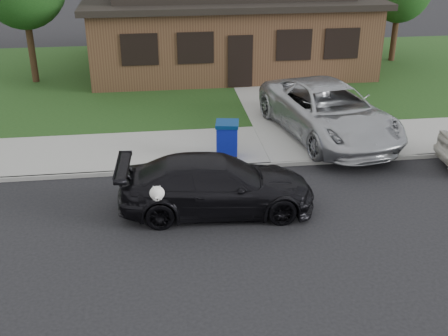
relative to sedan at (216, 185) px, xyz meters
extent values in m
plane|color=black|center=(-1.86, -1.15, -0.70)|extent=(120.00, 120.00, 0.00)
cube|color=gray|center=(-1.86, 3.85, -0.64)|extent=(60.00, 3.00, 0.12)
cube|color=gray|center=(-1.86, 2.35, -0.64)|extent=(60.00, 0.12, 0.12)
cube|color=#193814|center=(-1.86, 11.85, -0.64)|extent=(60.00, 13.00, 0.13)
cube|color=gray|center=(4.14, 8.85, -0.63)|extent=(4.50, 13.00, 0.14)
imported|color=black|center=(0.01, 0.00, 0.00)|extent=(4.94, 2.24, 1.40)
ellipsoid|color=white|center=(-1.46, -0.88, 0.32)|extent=(0.34, 0.40, 0.30)
sphere|color=white|center=(-1.46, -1.11, 0.42)|extent=(0.26, 0.26, 0.26)
cube|color=white|center=(-1.46, -1.23, 0.38)|extent=(0.09, 0.12, 0.08)
sphere|color=black|center=(-1.46, -1.29, 0.38)|extent=(0.04, 0.04, 0.04)
cone|color=white|center=(-1.52, -1.06, 0.56)|extent=(0.11, 0.11, 0.14)
cone|color=white|center=(-1.39, -1.06, 0.56)|extent=(0.11, 0.11, 0.14)
imported|color=#A9ABB0|center=(4.13, 4.20, 0.27)|extent=(3.82, 6.42, 1.67)
cube|color=#0D1A98|center=(0.67, 2.96, -0.09)|extent=(0.70, 0.70, 0.99)
cube|color=navy|center=(0.67, 2.96, 0.46)|extent=(0.77, 0.77, 0.11)
cylinder|color=black|center=(0.45, 2.65, -0.51)|extent=(0.08, 0.16, 0.15)
cylinder|color=black|center=(0.89, 2.65, -0.51)|extent=(0.08, 0.16, 0.15)
cube|color=#422B1C|center=(2.14, 13.85, 0.93)|extent=(12.00, 8.00, 3.00)
cube|color=black|center=(2.14, 9.82, 0.53)|extent=(1.00, 0.06, 2.10)
cube|color=black|center=(-1.86, 9.83, 1.13)|extent=(1.30, 0.05, 1.10)
cube|color=black|center=(0.34, 9.83, 1.13)|extent=(1.30, 0.05, 1.10)
cube|color=black|center=(4.34, 9.83, 1.13)|extent=(1.30, 0.05, 1.10)
cube|color=black|center=(6.34, 9.83, 1.13)|extent=(1.30, 0.05, 1.10)
cylinder|color=#332114|center=(-6.36, 11.85, 0.66)|extent=(0.28, 0.28, 2.48)
cylinder|color=#332114|center=(10.14, 13.35, 0.44)|extent=(0.28, 0.28, 2.03)
camera|label=1|loc=(-1.41, -12.27, 6.25)|focal=45.00mm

